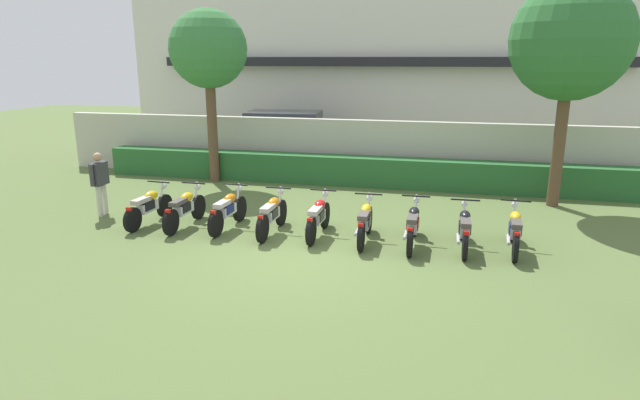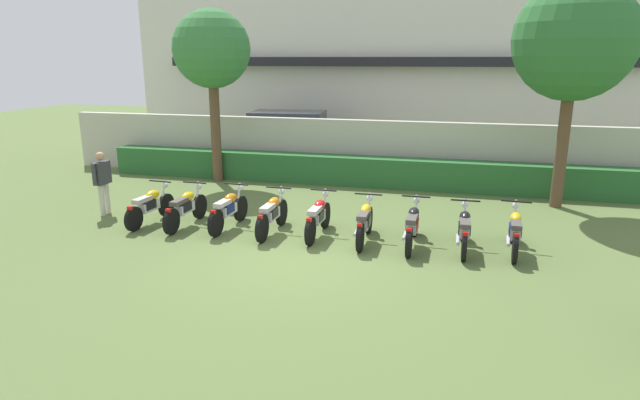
# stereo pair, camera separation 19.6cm
# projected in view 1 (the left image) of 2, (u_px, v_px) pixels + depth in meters

# --- Properties ---
(ground) EXTENTS (60.00, 60.00, 0.00)m
(ground) POSITION_uv_depth(u_px,v_px,m) (300.00, 259.00, 10.45)
(ground) COLOR #566B38
(building) EXTENTS (21.74, 6.50, 6.99)m
(building) POSITION_uv_depth(u_px,v_px,m) (391.00, 66.00, 23.88)
(building) COLOR silver
(building) RESTS_ON ground
(compound_wall) EXTENTS (20.66, 0.30, 1.94)m
(compound_wall) POSITION_uv_depth(u_px,v_px,m) (360.00, 150.00, 16.95)
(compound_wall) COLOR #BCB7A8
(compound_wall) RESTS_ON ground
(hedge_row) EXTENTS (16.52, 0.70, 0.89)m
(hedge_row) POSITION_uv_depth(u_px,v_px,m) (356.00, 171.00, 16.43)
(hedge_row) COLOR #28602D
(hedge_row) RESTS_ON ground
(parked_car) EXTENTS (4.64, 2.38, 1.89)m
(parked_car) POSITION_uv_depth(u_px,v_px,m) (288.00, 137.00, 20.06)
(parked_car) COLOR black
(parked_car) RESTS_ON ground
(tree_near_inspector) EXTENTS (2.36, 2.36, 5.26)m
(tree_near_inspector) POSITION_uv_depth(u_px,v_px,m) (208.00, 51.00, 16.05)
(tree_near_inspector) COLOR brown
(tree_near_inspector) RESTS_ON ground
(tree_far_side) EXTENTS (2.98, 2.98, 5.73)m
(tree_far_side) POSITION_uv_depth(u_px,v_px,m) (571.00, 41.00, 13.16)
(tree_far_side) COLOR brown
(tree_far_side) RESTS_ON ground
(motorcycle_in_row_0) EXTENTS (0.60, 1.83, 0.94)m
(motorcycle_in_row_0) POSITION_uv_depth(u_px,v_px,m) (148.00, 206.00, 12.52)
(motorcycle_in_row_0) COLOR black
(motorcycle_in_row_0) RESTS_ON ground
(motorcycle_in_row_1) EXTENTS (0.60, 1.90, 0.96)m
(motorcycle_in_row_1) POSITION_uv_depth(u_px,v_px,m) (185.00, 208.00, 12.32)
(motorcycle_in_row_1) COLOR black
(motorcycle_in_row_1) RESTS_ON ground
(motorcycle_in_row_2) EXTENTS (0.60, 1.86, 0.96)m
(motorcycle_in_row_2) POSITION_uv_depth(u_px,v_px,m) (228.00, 210.00, 12.17)
(motorcycle_in_row_2) COLOR black
(motorcycle_in_row_2) RESTS_ON ground
(motorcycle_in_row_3) EXTENTS (0.60, 1.88, 0.96)m
(motorcycle_in_row_3) POSITION_uv_depth(u_px,v_px,m) (272.00, 214.00, 11.84)
(motorcycle_in_row_3) COLOR black
(motorcycle_in_row_3) RESTS_ON ground
(motorcycle_in_row_4) EXTENTS (0.60, 1.84, 0.96)m
(motorcycle_in_row_4) POSITION_uv_depth(u_px,v_px,m) (318.00, 217.00, 11.67)
(motorcycle_in_row_4) COLOR black
(motorcycle_in_row_4) RESTS_ON ground
(motorcycle_in_row_5) EXTENTS (0.60, 1.83, 0.96)m
(motorcycle_in_row_5) POSITION_uv_depth(u_px,v_px,m) (365.00, 221.00, 11.32)
(motorcycle_in_row_5) COLOR black
(motorcycle_in_row_5) RESTS_ON ground
(motorcycle_in_row_6) EXTENTS (0.60, 1.96, 0.96)m
(motorcycle_in_row_6) POSITION_uv_depth(u_px,v_px,m) (413.00, 225.00, 11.08)
(motorcycle_in_row_6) COLOR black
(motorcycle_in_row_6) RESTS_ON ground
(motorcycle_in_row_7) EXTENTS (0.60, 1.82, 0.95)m
(motorcycle_in_row_7) POSITION_uv_depth(u_px,v_px,m) (464.00, 229.00, 10.87)
(motorcycle_in_row_7) COLOR black
(motorcycle_in_row_7) RESTS_ON ground
(motorcycle_in_row_8) EXTENTS (0.60, 1.88, 0.96)m
(motorcycle_in_row_8) POSITION_uv_depth(u_px,v_px,m) (515.00, 230.00, 10.77)
(motorcycle_in_row_8) COLOR black
(motorcycle_in_row_8) RESTS_ON ground
(inspector_person) EXTENTS (0.22, 0.65, 1.59)m
(inspector_person) POSITION_uv_depth(u_px,v_px,m) (100.00, 179.00, 13.10)
(inspector_person) COLOR beige
(inspector_person) RESTS_ON ground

